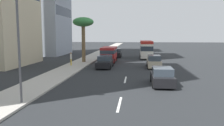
{
  "coord_description": "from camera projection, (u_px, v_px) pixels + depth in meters",
  "views": [
    {
      "loc": [
        -2.91,
        -1.01,
        4.35
      ],
      "look_at": [
        18.97,
        1.28,
        1.64
      ],
      "focal_mm": 37.18,
      "sensor_mm": 36.0,
      "label": 1
    }
  ],
  "objects": [
    {
      "name": "ground_plane",
      "position": [
        129.0,
        64.0,
        34.6
      ],
      "size": [
        198.0,
        198.0,
        0.0
      ],
      "primitive_type": "plane",
      "color": "#26282B"
    },
    {
      "name": "car_second",
      "position": [
        105.0,
        62.0,
        30.56
      ],
      "size": [
        4.7,
        1.91,
        1.6
      ],
      "rotation": [
        0.0,
        0.0,
        3.14
      ],
      "color": "black",
      "rests_on": "ground_plane"
    },
    {
      "name": "car_sixth",
      "position": [
        154.0,
        62.0,
        30.49
      ],
      "size": [
        4.39,
        1.79,
        1.66
      ],
      "color": "beige",
      "rests_on": "ground_plane"
    },
    {
      "name": "sidewalk_right",
      "position": [
        81.0,
        63.0,
        35.35
      ],
      "size": [
        162.0,
        3.33,
        0.15
      ],
      "primitive_type": "cube",
      "color": "#B2ADA3",
      "rests_on": "ground_plane"
    },
    {
      "name": "lane_stripe_far",
      "position": [
        125.0,
        80.0,
        22.45
      ],
      "size": [
        3.2,
        0.16,
        0.01
      ],
      "primitive_type": "cube",
      "color": "silver",
      "rests_on": "ground_plane"
    },
    {
      "name": "palm_tree",
      "position": [
        83.0,
        24.0,
        35.24
      ],
      "size": [
        3.17,
        3.17,
        6.82
      ],
      "color": "brown",
      "rests_on": "sidewalk_right"
    },
    {
      "name": "pedestrian_near_lamp",
      "position": [
        71.0,
        58.0,
        31.67
      ],
      "size": [
        0.38,
        0.32,
        1.79
      ],
      "rotation": [
        0.0,
        0.0,
        0.36
      ],
      "color": "gold",
      "rests_on": "sidewalk_right"
    },
    {
      "name": "car_fourth",
      "position": [
        116.0,
        53.0,
        44.52
      ],
      "size": [
        4.37,
        1.89,
        1.68
      ],
      "rotation": [
        0.0,
        0.0,
        3.14
      ],
      "color": "black",
      "rests_on": "ground_plane"
    },
    {
      "name": "street_lamp",
      "position": [
        20.0,
        36.0,
        13.94
      ],
      "size": [
        0.24,
        0.97,
        6.63
      ],
      "color": "#4C4C51",
      "rests_on": "sidewalk_right"
    },
    {
      "name": "van_third",
      "position": [
        109.0,
        54.0,
        36.35
      ],
      "size": [
        5.29,
        2.23,
        2.39
      ],
      "rotation": [
        0.0,
        0.0,
        3.14
      ],
      "color": "#A51E1E",
      "rests_on": "ground_plane"
    },
    {
      "name": "minibus_lead",
      "position": [
        146.0,
        49.0,
        42.63
      ],
      "size": [
        6.83,
        2.28,
        3.18
      ],
      "color": "silver",
      "rests_on": "ground_plane"
    },
    {
      "name": "car_fifth",
      "position": [
        162.0,
        77.0,
        19.92
      ],
      "size": [
        4.23,
        1.84,
        1.57
      ],
      "color": "black",
      "rests_on": "ground_plane"
    },
    {
      "name": "lane_stripe_mid",
      "position": [
        119.0,
        104.0,
        14.56
      ],
      "size": [
        3.2,
        0.16,
        0.01
      ],
      "primitive_type": "cube",
      "color": "silver",
      "rests_on": "ground_plane"
    }
  ]
}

